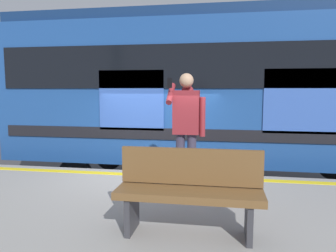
% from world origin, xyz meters
% --- Properties ---
extents(ground_plane, '(24.73, 24.73, 0.00)m').
position_xyz_m(ground_plane, '(0.00, 0.00, 0.00)').
color(ground_plane, '#3D3D3F').
extents(safety_line, '(12.76, 0.16, 0.01)m').
position_xyz_m(safety_line, '(0.00, 0.30, 1.06)').
color(safety_line, yellow).
rests_on(safety_line, platform).
extents(track_rail_near, '(16.92, 0.08, 0.16)m').
position_xyz_m(track_rail_near, '(0.00, -1.52, 0.08)').
color(track_rail_near, slate).
rests_on(track_rail_near, ground).
extents(track_rail_far, '(16.92, 0.08, 0.16)m').
position_xyz_m(track_rail_far, '(0.00, -2.96, 0.08)').
color(track_rail_far, slate).
rests_on(track_rail_far, ground).
extents(train_carriage, '(9.74, 2.86, 4.16)m').
position_xyz_m(train_carriage, '(-1.11, -2.24, 2.62)').
color(train_carriage, '#1E478C').
rests_on(train_carriage, ground).
extents(passenger, '(0.57, 0.55, 1.78)m').
position_xyz_m(passenger, '(-0.77, 0.86, 2.11)').
color(passenger, '#383347').
rests_on(passenger, platform).
extents(handbag, '(0.32, 0.29, 0.39)m').
position_xyz_m(handbag, '(-1.30, 1.05, 1.24)').
color(handbag, '#59331E').
rests_on(handbag, platform).
extents(bench, '(1.55, 0.44, 0.90)m').
position_xyz_m(bench, '(-1.00, 2.50, 1.54)').
color(bench, brown).
rests_on(bench, platform).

